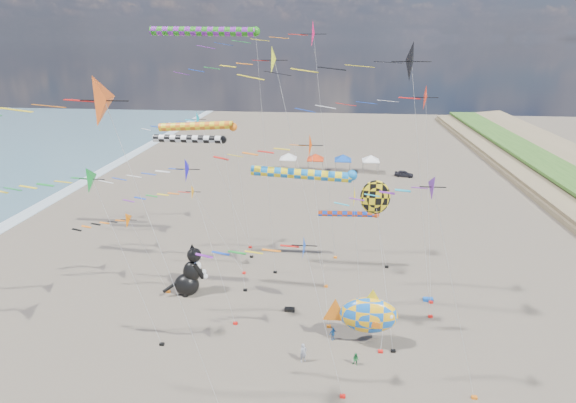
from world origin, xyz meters
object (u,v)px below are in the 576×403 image
(cat_inflatable, at_px, (188,270))
(child_blue, at_px, (333,334))
(fish_inflatable, at_px, (368,315))
(child_green, at_px, (356,360))
(person_adult, at_px, (303,353))
(parked_car, at_px, (404,174))

(cat_inflatable, relative_size, child_blue, 4.32)
(fish_inflatable, distance_m, child_green, 3.54)
(fish_inflatable, distance_m, person_adult, 5.83)
(fish_inflatable, relative_size, child_green, 5.90)
(fish_inflatable, xyz_separation_m, child_blue, (-2.65, 0.24, -2.11))
(cat_inflatable, bearing_deg, child_green, -54.13)
(child_green, xyz_separation_m, parked_car, (10.36, 50.18, 0.04))
(parked_car, bearing_deg, child_blue, -178.64)
(child_green, bearing_deg, child_blue, 142.80)
(cat_inflatable, relative_size, fish_inflatable, 0.81)
(child_blue, relative_size, parked_car, 0.35)
(fish_inflatable, bearing_deg, person_adult, -151.43)
(cat_inflatable, height_order, child_blue, cat_inflatable)
(child_green, xyz_separation_m, child_blue, (-1.72, 2.88, 0.06))
(person_adult, xyz_separation_m, child_green, (3.91, -0.01, -0.26))
(person_adult, distance_m, child_blue, 3.62)
(cat_inflatable, distance_m, fish_inflatable, 17.38)
(fish_inflatable, relative_size, person_adult, 3.89)
(person_adult, distance_m, child_green, 3.92)
(child_blue, bearing_deg, parked_car, 41.97)
(person_adult, bearing_deg, fish_inflatable, -4.34)
(cat_inflatable, relative_size, person_adult, 3.17)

